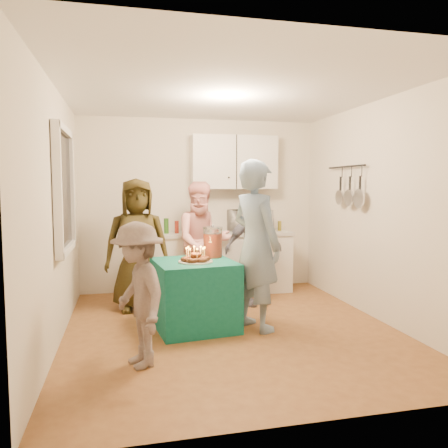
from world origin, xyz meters
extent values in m
plane|color=brown|center=(0.00, 0.00, 0.00)|extent=(4.00, 4.00, 0.00)
plane|color=white|center=(0.00, 0.00, 2.60)|extent=(4.00, 4.00, 0.00)
plane|color=silver|center=(0.00, 2.00, 1.30)|extent=(3.60, 3.60, 0.00)
plane|color=silver|center=(-1.80, 0.00, 1.30)|extent=(4.00, 4.00, 0.00)
plane|color=silver|center=(1.80, 0.00, 1.30)|extent=(4.00, 4.00, 0.00)
cube|color=black|center=(-1.77, 0.30, 1.55)|extent=(0.04, 1.00, 1.20)
cube|color=white|center=(0.20, 1.70, 0.43)|extent=(2.20, 0.58, 0.86)
cube|color=beige|center=(0.20, 1.70, 0.89)|extent=(2.24, 0.62, 0.05)
cube|color=white|center=(0.50, 1.85, 1.95)|extent=(1.30, 0.30, 0.80)
cube|color=black|center=(1.72, 0.70, 1.60)|extent=(0.12, 1.00, 0.60)
imported|color=white|center=(0.71, 1.70, 1.07)|extent=(0.66, 0.51, 0.32)
cube|color=#0E5D4F|center=(-0.39, 0.15, 0.38)|extent=(0.95, 0.95, 0.76)
cylinder|color=red|center=(-0.14, 0.35, 0.93)|extent=(0.22, 0.22, 0.34)
imported|color=#7B96B3|center=(0.28, -0.02, 0.94)|extent=(0.70, 0.81, 1.88)
imported|color=#514317|center=(-0.99, 1.05, 0.85)|extent=(0.86, 0.59, 1.69)
imported|color=pink|center=(-0.09, 1.29, 0.83)|extent=(0.83, 0.66, 1.66)
imported|color=black|center=(0.56, 0.96, 0.74)|extent=(0.94, 0.58, 1.49)
imported|color=#61524E|center=(-1.03, -0.77, 0.64)|extent=(0.71, 0.94, 1.28)
camera|label=1|loc=(-1.14, -4.61, 1.60)|focal=35.00mm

